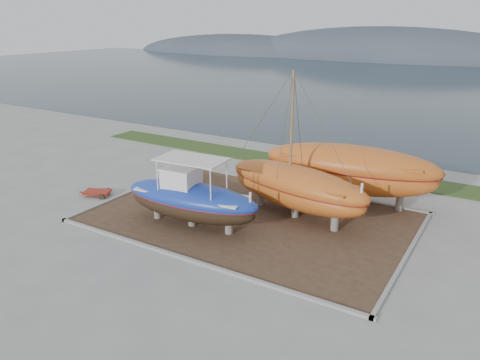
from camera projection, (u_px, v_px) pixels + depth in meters
The scene contains 11 objects.
ground at pixel (212, 244), 24.67m from camera, with size 140.00×140.00×0.00m, color gray.
dirt_patch at pixel (250, 217), 27.89m from camera, with size 18.00×12.00×0.06m, color #422D1E.
curb_frame at pixel (250, 217), 27.87m from camera, with size 18.60×12.60×0.15m, color gray, non-canonical shape.
grass_strip at pixel (323, 167), 37.16m from camera, with size 44.00×3.00×0.08m, color #284219.
sea at pixel (441, 86), 81.13m from camera, with size 260.00×100.00×0.04m, color #1A2C34, non-canonical shape.
mountain_ridge at pixel (476, 62), 125.49m from camera, with size 200.00×36.00×20.00m, color #333D49, non-canonical shape.
blue_caique at pixel (191, 192), 26.15m from camera, with size 8.28×2.59×3.99m, color #1A39A4, non-canonical shape.
white_dinghy at pixel (180, 185), 31.33m from camera, with size 4.21×1.58×1.27m, color white, non-canonical shape.
orange_sailboat at pixel (298, 147), 26.54m from camera, with size 9.51×2.80×8.56m, color #B9581C, non-canonical shape.
orange_bare_hull at pixel (349, 175), 29.60m from camera, with size 11.10×3.33×3.64m, color #B9581C, non-canonical shape.
red_trailer at pixel (97, 193), 31.28m from camera, with size 2.52×1.26×0.36m, color maroon, non-canonical shape.
Camera 1 is at (12.79, -18.18, 11.31)m, focal length 35.00 mm.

